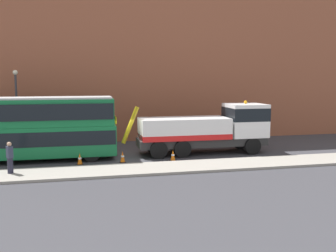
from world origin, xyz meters
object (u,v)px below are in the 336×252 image
Objects in this scene: traffic_cone_near_truck at (173,156)px; traffic_cone_near_bus at (80,159)px; pedestrian_onlooker at (10,158)px; street_lamp at (17,102)px; double_decker_bus at (27,126)px; recovery_tow_truck at (209,128)px; traffic_cone_midway at (123,157)px.

traffic_cone_near_bus is at bearing 177.65° from traffic_cone_near_truck.
traffic_cone_near_truck is (5.78, -0.24, 0.00)m from traffic_cone_near_bus.
pedestrian_onlooker is 0.29× the size of street_lamp.
recovery_tow_truck is at bearing 0.32° from double_decker_bus.
traffic_cone_midway is (2.61, 0.03, 0.00)m from traffic_cone_near_bus.
traffic_cone_near_bus is at bearing -0.67° from pedestrian_onlooker.
pedestrian_onlooker is 2.38× the size of traffic_cone_near_truck.
double_decker_bus is 4.09m from traffic_cone_near_bus.
pedestrian_onlooker is 8.77m from street_lamp.
traffic_cone_midway is at bearing -42.16° from street_lamp.
recovery_tow_truck is 13.02m from pedestrian_onlooker.
recovery_tow_truck is at bearing 32.98° from traffic_cone_near_truck.
street_lamp reaches higher than pedestrian_onlooker.
pedestrian_onlooker is 6.58m from traffic_cone_midway.
recovery_tow_truck reaches higher than traffic_cone_near_bus.
double_decker_bus is 6.47× the size of pedestrian_onlooker.
street_lamp reaches higher than double_decker_bus.
traffic_cone_near_truck is at bearing -146.69° from recovery_tow_truck.
traffic_cone_midway is at bearing 175.14° from traffic_cone_near_truck.
pedestrian_onlooker is (-12.46, -3.68, -0.77)m from recovery_tow_truck.
traffic_cone_near_bus is at bearing -168.52° from recovery_tow_truck.
recovery_tow_truck is 14.09× the size of traffic_cone_near_bus.
traffic_cone_near_bus is at bearing -55.27° from street_lamp.
traffic_cone_near_truck is at bearing -33.08° from street_lamp.
street_lamp is at bearing 105.55° from double_decker_bus.
recovery_tow_truck is 6.60m from traffic_cone_midway.
double_decker_bus reaches higher than traffic_cone_midway.
pedestrian_onlooker is 2.38× the size of traffic_cone_midway.
street_lamp is (-13.28, 4.70, 1.71)m from recovery_tow_truck.
double_decker_bus reaches higher than traffic_cone_near_bus.
traffic_cone_midway is at bearing 0.72° from traffic_cone_near_bus.
traffic_cone_midway is (-6.21, -1.71, -1.42)m from recovery_tow_truck.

